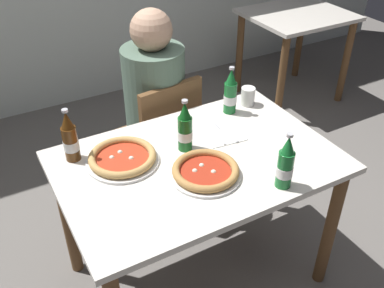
{
  "coord_description": "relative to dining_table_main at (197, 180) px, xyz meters",
  "views": [
    {
      "loc": [
        -0.76,
        -1.32,
        1.88
      ],
      "look_at": [
        0.0,
        0.05,
        0.8
      ],
      "focal_mm": 40.96,
      "sensor_mm": 36.0,
      "label": 1
    }
  ],
  "objects": [
    {
      "name": "dining_table_main",
      "position": [
        0.0,
        0.0,
        0.0
      ],
      "size": [
        1.2,
        0.8,
        0.75
      ],
      "color": "silver",
      "rests_on": "ground_plane"
    },
    {
      "name": "pizza_marinara_far",
      "position": [
        -0.29,
        0.14,
        0.14
      ],
      "size": [
        0.31,
        0.31,
        0.04
      ],
      "color": "white",
      "rests_on": "dining_table_main"
    },
    {
      "name": "diner_seated",
      "position": [
        0.1,
        0.66,
        -0.05
      ],
      "size": [
        0.34,
        0.34,
        1.21
      ],
      "color": "#2D3342",
      "rests_on": "ground_plane"
    },
    {
      "name": "pizza_margherita_near",
      "position": [
        -0.03,
        -0.11,
        0.14
      ],
      "size": [
        0.3,
        0.3,
        0.04
      ],
      "color": "white",
      "rests_on": "dining_table_main"
    },
    {
      "name": "napkin_with_cutlery",
      "position": [
        0.2,
        0.11,
        0.12
      ],
      "size": [
        0.2,
        0.2,
        0.01
      ],
      "color": "white",
      "rests_on": "dining_table_main"
    },
    {
      "name": "chair_behind_table",
      "position": [
        0.11,
        0.61,
        -0.15
      ],
      "size": [
        0.45,
        0.45,
        0.85
      ],
      "rotation": [
        0.0,
        0.0,
        3.27
      ],
      "color": "brown",
      "rests_on": "ground_plane"
    },
    {
      "name": "dining_table_background",
      "position": [
        1.69,
        1.32,
        -0.04
      ],
      "size": [
        0.8,
        0.7,
        0.75
      ],
      "color": "silver",
      "rests_on": "ground_plane"
    },
    {
      "name": "beer_bottle_center",
      "position": [
        -0.01,
        0.1,
        0.22
      ],
      "size": [
        0.07,
        0.07,
        0.25
      ],
      "color": "#14591E",
      "rests_on": "dining_table_main"
    },
    {
      "name": "beer_bottle_extra",
      "position": [
        0.34,
        0.27,
        0.22
      ],
      "size": [
        0.07,
        0.07,
        0.25
      ],
      "color": "#196B2D",
      "rests_on": "dining_table_main"
    },
    {
      "name": "beer_bottle_right",
      "position": [
        0.21,
        -0.32,
        0.22
      ],
      "size": [
        0.07,
        0.07,
        0.25
      ],
      "color": "#196B2D",
      "rests_on": "dining_table_main"
    },
    {
      "name": "paper_cup",
      "position": [
        0.47,
        0.29,
        0.16
      ],
      "size": [
        0.07,
        0.07,
        0.09
      ],
      "primitive_type": "cylinder",
      "color": "white",
      "rests_on": "dining_table_main"
    },
    {
      "name": "ground_plane",
      "position": [
        0.0,
        0.0,
        -0.64
      ],
      "size": [
        8.0,
        8.0,
        0.0
      ],
      "primitive_type": "plane",
      "color": "slate"
    },
    {
      "name": "beer_bottle_left",
      "position": [
        -0.47,
        0.27,
        0.22
      ],
      "size": [
        0.07,
        0.07,
        0.25
      ],
      "color": "#512D0F",
      "rests_on": "dining_table_main"
    }
  ]
}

